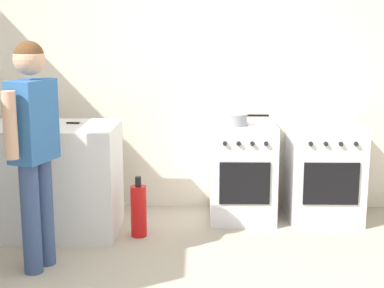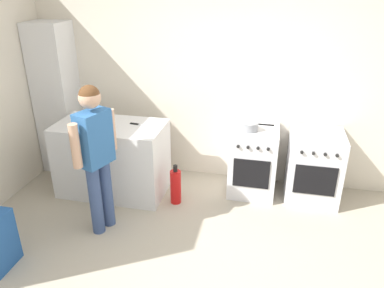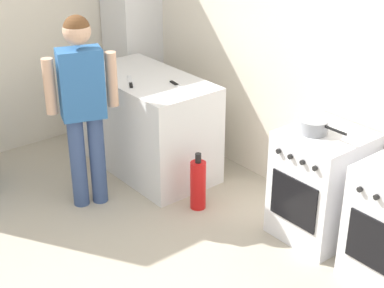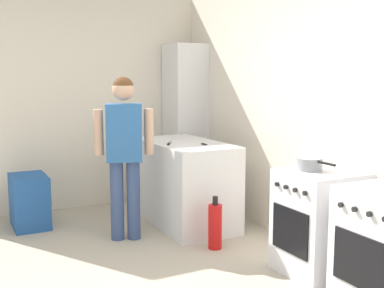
# 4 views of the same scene
# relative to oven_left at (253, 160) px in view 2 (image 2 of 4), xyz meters

# --- Properties ---
(ground_plane) EXTENTS (8.00, 8.00, 0.00)m
(ground_plane) POSITION_rel_oven_left_xyz_m (-0.35, -1.58, -0.43)
(ground_plane) COLOR #ADA38E
(back_wall) EXTENTS (6.00, 0.10, 2.60)m
(back_wall) POSITION_rel_oven_left_xyz_m (-0.35, 0.37, 0.87)
(back_wall) COLOR silver
(back_wall) RESTS_ON ground
(counter_unit) EXTENTS (1.30, 0.70, 0.90)m
(counter_unit) POSITION_rel_oven_left_xyz_m (-1.70, -0.38, 0.02)
(counter_unit) COLOR silver
(counter_unit) RESTS_ON ground
(oven_left) EXTENTS (0.56, 0.62, 0.85)m
(oven_left) POSITION_rel_oven_left_xyz_m (0.00, 0.00, 0.00)
(oven_left) COLOR silver
(oven_left) RESTS_ON ground
(oven_right) EXTENTS (0.62, 0.62, 0.85)m
(oven_right) POSITION_rel_oven_left_xyz_m (0.72, 0.00, 0.00)
(oven_right) COLOR silver
(oven_right) RESTS_ON ground
(pot) EXTENTS (0.39, 0.21, 0.10)m
(pot) POSITION_rel_oven_left_xyz_m (-0.07, -0.07, 0.47)
(pot) COLOR gray
(pot) RESTS_ON oven_left
(knife_utility) EXTENTS (0.25, 0.06, 0.01)m
(knife_utility) POSITION_rel_oven_left_xyz_m (-1.36, -0.31, 0.48)
(knife_utility) COLOR silver
(knife_utility) RESTS_ON counter_unit
(knife_chef) EXTENTS (0.29, 0.18, 0.01)m
(knife_chef) POSITION_rel_oven_left_xyz_m (-1.68, -0.57, 0.48)
(knife_chef) COLOR silver
(knife_chef) RESTS_ON counter_unit
(person) EXTENTS (0.30, 0.54, 1.60)m
(person) POSITION_rel_oven_left_xyz_m (-1.51, -1.13, 0.52)
(person) COLOR #384C7A
(person) RESTS_ON ground
(fire_extinguisher) EXTENTS (0.13, 0.13, 0.50)m
(fire_extinguisher) POSITION_rel_oven_left_xyz_m (-0.87, -0.48, -0.21)
(fire_extinguisher) COLOR red
(fire_extinguisher) RESTS_ON ground
(larder_cabinet) EXTENTS (0.48, 0.44, 2.00)m
(larder_cabinet) POSITION_rel_oven_left_xyz_m (-2.65, 0.10, 0.57)
(larder_cabinet) COLOR silver
(larder_cabinet) RESTS_ON ground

